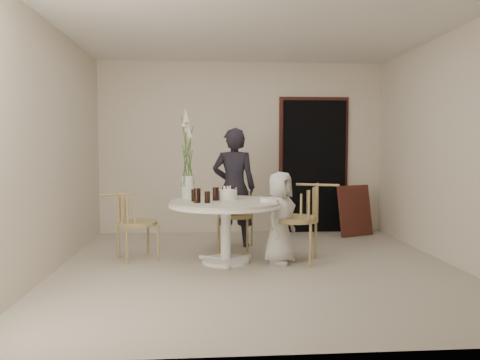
{
  "coord_description": "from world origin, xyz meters",
  "views": [
    {
      "loc": [
        -0.58,
        -5.19,
        1.36
      ],
      "look_at": [
        -0.18,
        0.3,
        0.97
      ],
      "focal_mm": 35.0,
      "sensor_mm": 36.0,
      "label": 1
    }
  ],
  "objects": [
    {
      "name": "chair_far",
      "position": [
        -0.16,
        1.12,
        0.54
      ],
      "size": [
        0.54,
        0.56,
        0.83
      ],
      "rotation": [
        0.0,
        0.0,
        -0.26
      ],
      "color": "tan",
      "rests_on": "ground"
    },
    {
      "name": "plate_stack",
      "position": [
        0.14,
        0.13,
        0.75
      ],
      "size": [
        0.22,
        0.22,
        0.05
      ],
      "primitive_type": "cylinder",
      "rotation": [
        0.0,
        0.0,
        0.12
      ],
      "color": "white",
      "rests_on": "table"
    },
    {
      "name": "boy",
      "position": [
        0.28,
        0.17,
        0.54
      ],
      "size": [
        0.58,
        0.63,
        1.08
      ],
      "primitive_type": "imported",
      "rotation": [
        0.0,
        0.0,
        0.99
      ],
      "color": "silver",
      "rests_on": "ground"
    },
    {
      "name": "room_shell",
      "position": [
        0.0,
        0.0,
        1.62
      ],
      "size": [
        4.5,
        4.5,
        4.5
      ],
      "color": "white",
      "rests_on": "ground"
    },
    {
      "name": "cola_tumbler_c",
      "position": [
        -0.72,
        0.25,
        0.8
      ],
      "size": [
        0.09,
        0.09,
        0.14
      ],
      "primitive_type": "cylinder",
      "rotation": [
        0.0,
        0.0,
        0.42
      ],
      "color": "black",
      "rests_on": "table"
    },
    {
      "name": "flower_vase",
      "position": [
        -0.81,
        0.56,
        1.19
      ],
      "size": [
        0.15,
        0.15,
        1.11
      ],
      "rotation": [
        0.0,
        0.0,
        0.19
      ],
      "color": "white",
      "rests_on": "table"
    },
    {
      "name": "doorway",
      "position": [
        1.15,
        2.19,
        1.05
      ],
      "size": [
        1.0,
        0.1,
        2.1
      ],
      "primitive_type": "cube",
      "color": "black",
      "rests_on": "ground"
    },
    {
      "name": "cola_tumbler_a",
      "position": [
        -0.68,
        0.09,
        0.81
      ],
      "size": [
        0.08,
        0.08,
        0.17
      ],
      "primitive_type": "cylinder",
      "rotation": [
        0.0,
        0.0,
        -0.1
      ],
      "color": "black",
      "rests_on": "table"
    },
    {
      "name": "picture_frame",
      "position": [
        1.7,
        1.79,
        0.39
      ],
      "size": [
        0.61,
        0.38,
        0.77
      ],
      "primitive_type": "cube",
      "rotation": [
        -0.17,
        0.0,
        0.39
      ],
      "color": "#4F201B",
      "rests_on": "ground"
    },
    {
      "name": "chair_left",
      "position": [
        -1.51,
        0.44,
        0.53
      ],
      "size": [
        0.6,
        0.58,
        0.82
      ],
      "rotation": [
        0.0,
        0.0,
        2.01
      ],
      "color": "tan",
      "rests_on": "ground"
    },
    {
      "name": "girl",
      "position": [
        -0.2,
        1.16,
        0.81
      ],
      "size": [
        0.63,
        0.45,
        1.62
      ],
      "primitive_type": "imported",
      "rotation": [
        0.0,
        0.0,
        3.02
      ],
      "color": "black",
      "rests_on": "ground"
    },
    {
      "name": "door_trim",
      "position": [
        1.15,
        2.23,
        1.11
      ],
      "size": [
        1.12,
        0.03,
        2.22
      ],
      "primitive_type": "cube",
      "color": "#4F201B",
      "rests_on": "ground"
    },
    {
      "name": "birthday_cake",
      "position": [
        -0.33,
        0.4,
        0.79
      ],
      "size": [
        0.24,
        0.24,
        0.16
      ],
      "rotation": [
        0.0,
        0.0,
        -0.25
      ],
      "color": "white",
      "rests_on": "table"
    },
    {
      "name": "ground",
      "position": [
        0.0,
        0.0,
        0.0
      ],
      "size": [
        4.5,
        4.5,
        0.0
      ],
      "primitive_type": "plane",
      "color": "#BCB5A0",
      "rests_on": "ground"
    },
    {
      "name": "cola_tumbler_b",
      "position": [
        -0.57,
        0.07,
        0.8
      ],
      "size": [
        0.08,
        0.08,
        0.13
      ],
      "primitive_type": "cylinder",
      "rotation": [
        0.0,
        0.0,
        0.4
      ],
      "color": "black",
      "rests_on": "table"
    },
    {
      "name": "table",
      "position": [
        -0.35,
        0.25,
        0.62
      ],
      "size": [
        1.33,
        1.33,
        0.73
      ],
      "color": "white",
      "rests_on": "ground"
    },
    {
      "name": "chair_right",
      "position": [
        0.59,
        0.19,
        0.61
      ],
      "size": [
        0.67,
        0.65,
        0.94
      ],
      "rotation": [
        0.0,
        0.0,
        -1.94
      ],
      "color": "tan",
      "rests_on": "ground"
    },
    {
      "name": "cola_tumbler_d",
      "position": [
        -0.47,
        0.32,
        0.81
      ],
      "size": [
        0.09,
        0.09,
        0.16
      ],
      "primitive_type": "cylinder",
      "rotation": [
        0.0,
        0.0,
        -0.33
      ],
      "color": "black",
      "rests_on": "table"
    }
  ]
}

